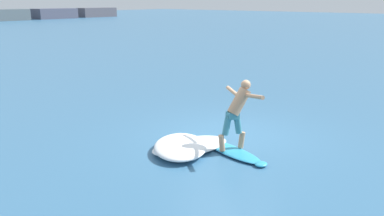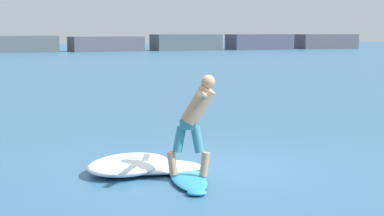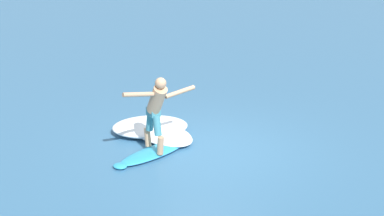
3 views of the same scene
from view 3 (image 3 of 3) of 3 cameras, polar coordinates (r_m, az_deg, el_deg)
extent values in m
plane|color=#36668C|center=(13.41, 1.28, -3.81)|extent=(200.00, 200.00, 0.00)
ellipsoid|color=#2D9BC3|center=(13.24, -3.38, -3.93)|extent=(0.92, 1.89, 0.10)
ellipsoid|color=#2D9BC3|center=(12.68, -6.41, -5.14)|extent=(0.35, 0.31, 0.08)
ellipsoid|color=#2870B2|center=(13.24, -3.38, -3.93)|extent=(0.94, 1.91, 0.04)
cone|color=black|center=(13.77, -1.13, -3.45)|extent=(0.06, 0.06, 0.14)
cone|color=black|center=(13.78, -1.94, -3.44)|extent=(0.06, 0.06, 0.14)
cone|color=black|center=(13.59, -1.05, -3.77)|extent=(0.06, 0.06, 0.14)
cylinder|color=tan|center=(12.93, -2.82, -3.35)|extent=(0.21, 0.19, 0.39)
cylinder|color=teal|center=(12.88, -3.12, -1.55)|extent=(0.26, 0.23, 0.43)
cylinder|color=tan|center=(13.36, -3.96, -2.60)|extent=(0.21, 0.19, 0.39)
cylinder|color=teal|center=(13.12, -3.75, -1.16)|extent=(0.26, 0.23, 0.43)
cube|color=teal|center=(12.91, -3.46, -0.33)|extent=(0.32, 0.30, 0.16)
cylinder|color=tan|center=(12.68, -3.13, 0.76)|extent=(0.62, 0.50, 0.68)
sphere|color=tan|center=(12.43, -2.80, 2.22)|extent=(0.22, 0.22, 0.22)
cylinder|color=tan|center=(12.78, -1.07, 1.44)|extent=(0.41, 0.63, 0.20)
cylinder|color=tan|center=(12.31, -4.79, 1.21)|extent=(0.38, 0.63, 0.19)
ellipsoid|color=white|center=(14.14, -2.93, -2.15)|extent=(2.20, 1.66, 0.18)
ellipsoid|color=white|center=(14.32, -3.75, -1.67)|extent=(2.09, 2.04, 0.28)
camera|label=1|loc=(14.85, -37.79, 8.41)|focal=35.00mm
camera|label=2|loc=(10.73, -53.87, -4.43)|focal=60.00mm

